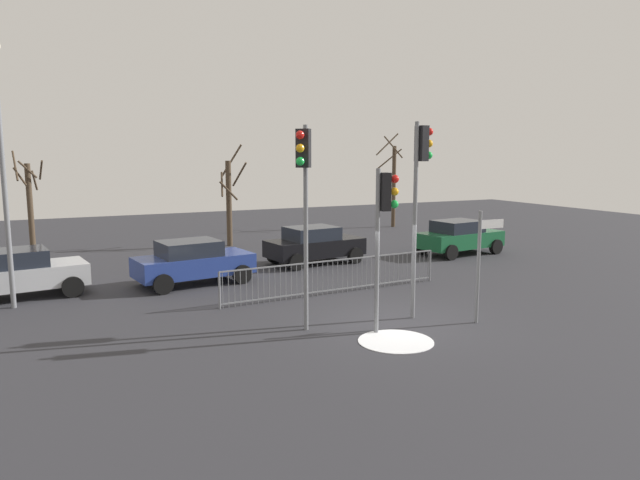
% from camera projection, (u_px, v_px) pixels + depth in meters
% --- Properties ---
extents(ground_plane, '(60.00, 60.00, 0.00)m').
position_uv_depth(ground_plane, '(395.00, 322.00, 15.08)').
color(ground_plane, '#2D2D33').
extents(traffic_light_rear_right, '(0.46, 0.48, 5.00)m').
position_uv_depth(traffic_light_rear_right, '(304.00, 182.00, 13.75)').
color(traffic_light_rear_right, slate).
rests_on(traffic_light_rear_right, ground).
extents(traffic_light_mid_left, '(0.56, 0.36, 3.98)m').
position_uv_depth(traffic_light_mid_left, '(384.00, 213.00, 13.79)').
color(traffic_light_mid_left, slate).
rests_on(traffic_light_mid_left, ground).
extents(traffic_light_mid_right, '(0.57, 0.34, 5.13)m').
position_uv_depth(traffic_light_mid_right, '(420.00, 176.00, 14.95)').
color(traffic_light_mid_right, slate).
rests_on(traffic_light_mid_right, ground).
extents(direction_sign_post, '(0.79, 0.09, 2.90)m').
position_uv_depth(direction_sign_post, '(481.00, 260.00, 14.79)').
color(direction_sign_post, slate).
rests_on(direction_sign_post, ground).
extents(pedestrian_guard_railing, '(7.55, 0.51, 1.07)m').
position_uv_depth(pedestrian_guard_railing, '(335.00, 276.00, 18.05)').
color(pedestrian_guard_railing, slate).
rests_on(pedestrian_guard_railing, ground).
extents(car_black_trailing, '(3.98, 2.31, 1.47)m').
position_uv_depth(car_black_trailing, '(314.00, 244.00, 22.91)').
color(car_black_trailing, black).
rests_on(car_black_trailing, ground).
extents(car_green_far, '(3.98, 2.32, 1.47)m').
position_uv_depth(car_green_far, '(459.00, 237.00, 25.03)').
color(car_green_far, '#195933').
rests_on(car_green_far, ground).
extents(car_blue_mid, '(4.00, 2.37, 1.47)m').
position_uv_depth(car_blue_mid, '(193.00, 261.00, 19.32)').
color(car_blue_mid, navy).
rests_on(car_blue_mid, ground).
extents(car_silver_near, '(4.00, 2.36, 1.47)m').
position_uv_depth(car_silver_near, '(17.00, 273.00, 17.50)').
color(car_silver_near, '#B2B5BA').
rests_on(car_silver_near, ground).
extents(street_lamp, '(0.36, 0.36, 7.33)m').
position_uv_depth(street_lamp, '(1.00, 149.00, 15.79)').
color(street_lamp, slate).
rests_on(street_lamp, ground).
extents(bare_tree_left, '(1.72, 1.72, 5.49)m').
position_uv_depth(bare_tree_left, '(393.00, 182.00, 34.07)').
color(bare_tree_left, '#473828').
rests_on(bare_tree_left, ground).
extents(bare_tree_centre, '(1.31, 1.31, 4.73)m').
position_uv_depth(bare_tree_centre, '(229.00, 199.00, 27.13)').
color(bare_tree_centre, '#473828').
rests_on(bare_tree_centre, ground).
extents(bare_tree_right, '(1.24, 1.22, 4.43)m').
position_uv_depth(bare_tree_right, '(30.00, 202.00, 25.76)').
color(bare_tree_right, '#473828').
rests_on(bare_tree_right, ground).
extents(snow_patch_kerb, '(1.76, 1.76, 0.01)m').
position_uv_depth(snow_patch_kerb, '(396.00, 341.00, 13.51)').
color(snow_patch_kerb, white).
rests_on(snow_patch_kerb, ground).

